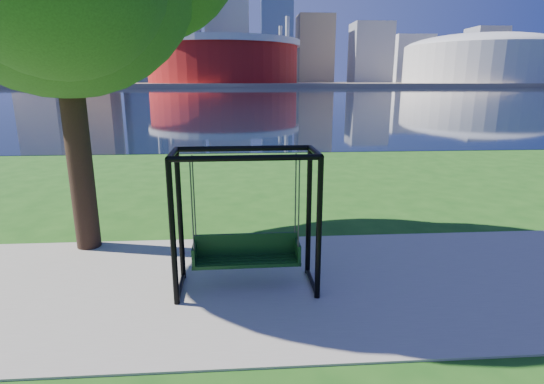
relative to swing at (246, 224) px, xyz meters
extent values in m
plane|color=#1E5114|center=(0.60, 0.57, -1.04)|extent=(900.00, 900.00, 0.00)
cube|color=#9E937F|center=(0.60, 0.07, -1.02)|extent=(120.00, 4.00, 0.03)
cube|color=black|center=(0.60, 102.57, -1.03)|extent=(900.00, 180.00, 0.02)
cube|color=#937F60|center=(0.60, 306.57, -0.04)|extent=(900.00, 228.00, 2.00)
cylinder|color=maroon|center=(-9.40, 235.57, 11.96)|extent=(80.00, 80.00, 22.00)
cylinder|color=silver|center=(-9.40, 235.57, 21.46)|extent=(83.00, 83.00, 3.00)
cylinder|color=silver|center=(23.51, 254.57, 16.96)|extent=(2.00, 2.00, 32.00)
cylinder|color=silver|center=(-42.31, 254.57, 16.96)|extent=(2.00, 2.00, 32.00)
cylinder|color=silver|center=(-42.31, 216.57, 16.96)|extent=(2.00, 2.00, 32.00)
cylinder|color=silver|center=(23.51, 216.57, 16.96)|extent=(2.00, 2.00, 32.00)
cylinder|color=beige|center=(135.60, 235.57, 10.96)|extent=(84.00, 84.00, 20.00)
ellipsoid|color=beige|center=(135.60, 235.57, 19.96)|extent=(84.00, 84.00, 15.12)
cube|color=gray|center=(-139.40, 310.57, 31.96)|extent=(28.00, 28.00, 62.00)
cube|color=#998466|center=(-99.40, 300.57, 44.96)|extent=(26.00, 26.00, 88.00)
cube|color=slate|center=(-69.40, 325.57, 48.46)|extent=(30.00, 24.00, 95.00)
cube|color=gray|center=(-39.40, 305.57, 36.96)|extent=(24.00, 24.00, 72.00)
cube|color=silver|center=(-9.40, 335.57, 40.96)|extent=(32.00, 28.00, 80.00)
cube|color=slate|center=(25.60, 310.57, 29.96)|extent=(22.00, 22.00, 58.00)
cube|color=#998466|center=(55.60, 325.57, 24.96)|extent=(26.00, 26.00, 48.00)
cube|color=gray|center=(95.60, 315.57, 21.96)|extent=(28.00, 24.00, 42.00)
cube|color=silver|center=(135.60, 340.57, 18.96)|extent=(30.00, 26.00, 36.00)
cube|color=gray|center=(185.60, 320.57, 20.96)|extent=(24.00, 24.00, 40.00)
cube|color=#998466|center=(225.60, 335.57, 16.96)|extent=(26.00, 26.00, 32.00)
cylinder|color=black|center=(-1.00, -0.46, 0.01)|extent=(0.08, 0.08, 2.11)
cylinder|color=black|center=(1.02, -0.42, 0.01)|extent=(0.08, 0.08, 2.11)
cylinder|color=black|center=(-1.01, 0.37, 0.01)|extent=(0.08, 0.08, 2.11)
cylinder|color=black|center=(1.00, 0.40, 0.01)|extent=(0.08, 0.08, 2.11)
cylinder|color=black|center=(0.01, -0.44, 1.07)|extent=(2.02, 0.12, 0.08)
cylinder|color=black|center=(-0.01, 0.39, 1.07)|extent=(2.02, 0.12, 0.08)
cylinder|color=black|center=(-1.01, -0.04, 1.07)|extent=(0.10, 0.83, 0.08)
cylinder|color=black|center=(-1.01, -0.04, -0.97)|extent=(0.08, 0.83, 0.07)
cylinder|color=black|center=(1.01, -0.01, 1.07)|extent=(0.10, 0.83, 0.08)
cylinder|color=black|center=(1.01, -0.01, -0.97)|extent=(0.08, 0.83, 0.07)
cube|color=black|center=(0.00, -0.03, -0.58)|extent=(1.61, 0.44, 0.05)
cube|color=black|center=(0.00, 0.15, -0.38)|extent=(1.60, 0.07, 0.35)
cube|color=black|center=(-0.77, -0.04, -0.45)|extent=(0.05, 0.41, 0.31)
cube|color=black|center=(0.77, -0.01, -0.45)|extent=(0.05, 0.41, 0.31)
cylinder|color=#37373C|center=(-0.75, -0.21, 0.36)|extent=(0.02, 0.02, 1.33)
cylinder|color=#37373C|center=(0.76, -0.18, 0.36)|extent=(0.02, 0.02, 1.33)
cylinder|color=#37373C|center=(-0.76, 0.13, 0.36)|extent=(0.02, 0.02, 1.33)
cylinder|color=#37373C|center=(0.75, 0.16, 0.36)|extent=(0.02, 0.02, 1.33)
cylinder|color=black|center=(-2.99, 1.86, 1.15)|extent=(0.44, 0.44, 4.37)
camera|label=1|loc=(-0.04, -5.95, 2.05)|focal=28.00mm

